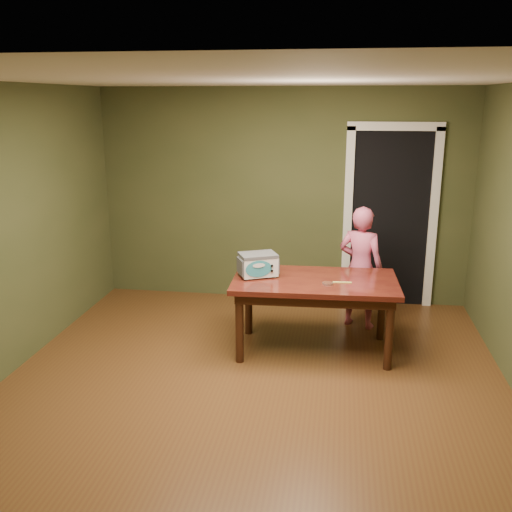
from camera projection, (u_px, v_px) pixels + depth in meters
The scene contains 8 objects.
floor at pixel (251, 393), 4.93m from camera, with size 5.00×5.00×0.00m, color #553418.
room_shell at pixel (250, 197), 4.47m from camera, with size 4.52×5.02×2.61m.
doorway at pixel (388, 215), 7.11m from camera, with size 1.10×0.66×2.25m.
dining_table at pixel (315, 289), 5.60m from camera, with size 1.63×0.96×0.75m.
toy_oven at pixel (258, 264), 5.63m from camera, with size 0.44×0.38×0.23m.
baking_pan at pixel (328, 283), 5.40m from camera, with size 0.10×0.10×0.02m.
spatula at pixel (342, 282), 5.46m from camera, with size 0.18×0.03×0.01m, color #DFD861.
child at pixel (360, 267), 6.22m from camera, with size 0.49×0.32×1.35m, color #C45174.
Camera 1 is at (0.70, -4.38, 2.45)m, focal length 40.00 mm.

